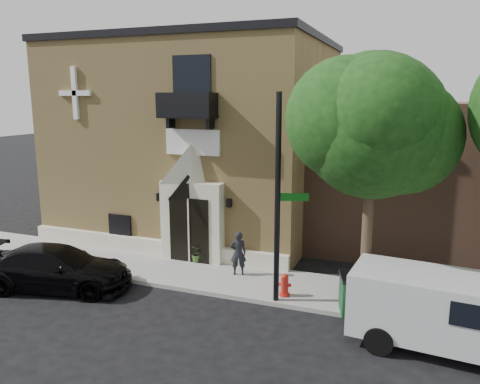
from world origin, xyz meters
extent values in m
plane|color=black|center=(0.00, 0.00, 0.00)|extent=(120.00, 120.00, 0.00)
cube|color=gray|center=(1.00, 1.50, 0.07)|extent=(42.00, 3.00, 0.15)
cube|color=tan|center=(-3.00, 8.00, 4.50)|extent=(12.00, 10.00, 9.00)
cube|color=black|center=(-3.00, 8.00, 9.15)|extent=(12.20, 10.20, 0.30)
cube|color=beige|center=(-3.00, 2.88, 0.45)|extent=(12.00, 0.30, 0.60)
cube|color=beige|center=(-1.00, 2.75, 1.75)|extent=(2.60, 0.55, 3.20)
pyramid|color=beige|center=(-1.00, 2.75, 4.10)|extent=(2.60, 0.55, 1.50)
cube|color=black|center=(-1.00, 2.46, 1.45)|extent=(1.70, 0.06, 2.60)
cube|color=beige|center=(-1.00, 2.42, 1.45)|extent=(0.06, 0.04, 2.60)
cube|color=white|center=(-1.00, 2.94, 4.90)|extent=(2.30, 0.10, 1.00)
cube|color=black|center=(-1.00, 2.55, 5.90)|extent=(2.20, 0.90, 0.10)
cube|color=black|center=(-1.00, 2.12, 6.35)|extent=(2.20, 0.06, 0.90)
cube|color=black|center=(-2.05, 2.55, 6.35)|extent=(0.06, 0.90, 0.90)
cube|color=black|center=(0.05, 2.55, 6.35)|extent=(0.06, 0.90, 0.90)
cube|color=black|center=(-1.00, 2.97, 7.10)|extent=(1.60, 0.08, 2.20)
cube|color=white|center=(-6.50, 2.92, 6.80)|extent=(0.22, 0.14, 2.20)
cube|color=white|center=(-6.50, 2.92, 6.80)|extent=(1.60, 0.14, 0.22)
cube|color=black|center=(-4.60, 2.95, 1.15)|extent=(1.10, 0.10, 1.00)
cube|color=#EB3500|center=(-4.60, 2.98, 1.15)|extent=(0.85, 0.06, 0.75)
cube|color=black|center=(-2.55, 2.88, 2.60)|extent=(0.18, 0.18, 0.32)
cube|color=black|center=(0.55, 2.88, 2.60)|extent=(0.18, 0.18, 0.32)
cylinder|color=#38281C|center=(6.00, 0.45, 2.25)|extent=(0.32, 0.32, 4.20)
sphere|color=#11380F|center=(6.00, 0.45, 5.82)|extent=(4.20, 4.20, 4.20)
sphere|color=#11380F|center=(6.80, 0.75, 5.52)|extent=(3.36, 3.36, 3.36)
sphere|color=#11380F|center=(5.30, 0.25, 6.02)|extent=(3.57, 3.57, 3.57)
sphere|color=#11380F|center=(6.20, -0.25, 6.22)|extent=(3.15, 3.15, 3.15)
imported|color=black|center=(-4.29, -1.29, 0.76)|extent=(5.60, 3.30, 1.52)
cube|color=#BCBEC0|center=(8.33, -0.96, 1.20)|extent=(5.18, 2.47, 1.70)
cylinder|color=black|center=(6.64, -1.75, 0.38)|extent=(0.78, 0.32, 0.76)
cylinder|color=black|center=(6.82, 0.14, 0.38)|extent=(0.78, 0.32, 0.76)
cylinder|color=black|center=(3.27, 0.20, 3.47)|extent=(0.18, 0.18, 6.65)
cube|color=#0D6012|center=(3.74, 0.36, 3.58)|extent=(0.90, 0.34, 0.24)
cube|color=#0D6012|center=(3.11, 0.67, 3.86)|extent=(0.34, 0.90, 0.24)
cylinder|color=red|center=(3.44, 0.63, 0.19)|extent=(0.35, 0.35, 0.08)
cylinder|color=red|center=(3.44, 0.63, 0.49)|extent=(0.25, 0.25, 0.53)
sphere|color=red|center=(3.44, 0.63, 0.79)|extent=(0.25, 0.25, 0.25)
cylinder|color=red|center=(3.44, 0.63, 0.54)|extent=(0.44, 0.12, 0.12)
cube|color=#0F371A|center=(6.21, 0.36, 0.69)|extent=(1.98, 1.43, 1.09)
cube|color=black|center=(6.21, 0.36, 1.29)|extent=(2.04, 1.49, 0.12)
imported|color=#3B5E25|center=(-0.69, 2.54, 0.50)|extent=(0.79, 0.74, 0.70)
imported|color=black|center=(1.31, 1.87, 0.98)|extent=(0.71, 0.60, 1.65)
camera|label=1|loc=(7.22, -13.50, 6.62)|focal=35.00mm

